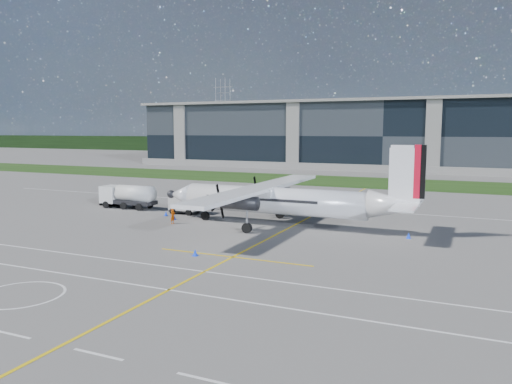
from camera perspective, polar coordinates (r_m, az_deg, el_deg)
The scene contains 16 objects.
ground at distance 79.56m, azimuth 10.40°, elevation 0.57°, with size 400.00×400.00×0.00m, color #555351.
grass_strip at distance 87.31m, azimuth 11.65°, elevation 1.13°, with size 400.00×18.00×0.04m, color #18380F.
terminal_building at distance 118.31m, azimuth 15.12°, elevation 6.21°, with size 120.00×20.00×15.00m, color black.
tree_line at distance 177.91m, azimuth 18.13°, elevation 4.90°, with size 400.00×6.00×6.00m, color black.
pylon_west at distance 211.34m, azimuth -3.79°, elevation 8.80°, with size 9.00×4.60×30.00m, color gray, non-canonical shape.
yellow_taxiway_centerline at distance 50.18m, azimuth 5.58°, elevation -3.19°, with size 0.20×70.00×0.01m, color yellow.
white_lane_line at distance 30.79m, azimuth -14.63°, elevation -10.06°, with size 90.00×0.15×0.01m, color white.
turboprop_aircraft at distance 45.99m, azimuth 3.13°, elevation 0.77°, with size 24.94×25.86×7.76m, color white, non-canonical shape.
fuel_tanker_truck at distance 59.28m, azimuth -14.79°, elevation -0.49°, with size 7.10×2.31×2.66m, color silver, non-canonical shape.
baggage_tug at distance 54.08m, azimuth -8.11°, elevation -1.39°, with size 3.37×2.02×2.02m, color silver, non-canonical shape.
ground_crew_person at distance 48.48m, azimuth -9.49°, elevation -2.53°, with size 0.74×0.53×1.82m, color #F25907.
safety_cone_fwd at distance 53.03m, azimuth -10.25°, elevation -2.44°, with size 0.36×0.36×0.50m, color #0E3BF8.
safety_cone_stbdwing at distance 59.45m, azimuth 5.12°, elevation -1.31°, with size 0.36×0.36×0.50m, color #0E3BF8.
safety_cone_portwing at distance 36.20m, azimuth -6.97°, elevation -6.87°, with size 0.36×0.36×0.50m, color #0E3BF8.
safety_cone_nose_port at distance 50.69m, azimuth -9.34°, elevation -2.86°, with size 0.36×0.36×0.50m, color #0E3BF8.
safety_cone_tail at distance 43.42m, azimuth 17.05°, elevation -4.78°, with size 0.36×0.36×0.50m, color #0E3BF8.
Camera 1 is at (18.59, -36.83, 9.02)m, focal length 35.00 mm.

